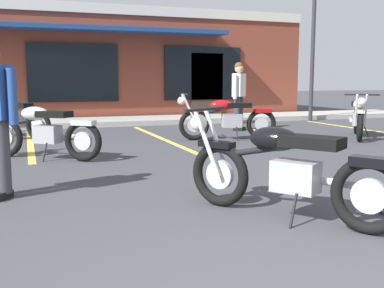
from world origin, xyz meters
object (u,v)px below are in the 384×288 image
object	(u,v)px
motorcycle_foreground_classic	(285,168)
motorcycle_red_sportbike	(227,118)
motorcycle_black_cruiser	(42,130)
motorcycle_silver_naked	(11,117)
parking_lot_lamp_post	(316,10)
person_by_back_row	(239,92)
motorcycle_green_cafe_racer	(358,116)

from	to	relation	value
motorcycle_foreground_classic	motorcycle_red_sportbike	size ratio (longest dim) A/B	0.88
motorcycle_red_sportbike	motorcycle_black_cruiser	size ratio (longest dim) A/B	1.18
motorcycle_silver_naked	parking_lot_lamp_post	size ratio (longest dim) A/B	0.33
motorcycle_black_cruiser	motorcycle_silver_naked	bearing A→B (deg)	100.57
motorcycle_black_cruiser	motorcycle_silver_naked	size ratio (longest dim) A/B	1.07
motorcycle_foreground_classic	motorcycle_black_cruiser	size ratio (longest dim) A/B	1.04
motorcycle_red_sportbike	person_by_back_row	xyz separation A→B (m)	(1.00, 1.54, 0.49)
motorcycle_black_cruiser	person_by_back_row	size ratio (longest dim) A/B	1.06
motorcycle_silver_naked	motorcycle_foreground_classic	bearing A→B (deg)	-70.26
motorcycle_foreground_classic	motorcycle_silver_naked	distance (m)	7.31
motorcycle_foreground_classic	motorcycle_green_cafe_racer	size ratio (longest dim) A/B	1.02
motorcycle_foreground_classic	person_by_back_row	world-z (taller)	person_by_back_row
motorcycle_silver_naked	person_by_back_row	xyz separation A→B (m)	(5.26, -0.05, 0.49)
motorcycle_silver_naked	person_by_back_row	world-z (taller)	person_by_back_row
motorcycle_green_cafe_racer	parking_lot_lamp_post	xyz separation A→B (m)	(1.43, 3.80, 2.81)
motorcycle_foreground_classic	motorcycle_green_cafe_racer	world-z (taller)	same
motorcycle_foreground_classic	motorcycle_black_cruiser	distance (m)	4.53
motorcycle_silver_naked	parking_lot_lamp_post	bearing A→B (deg)	10.27
person_by_back_row	parking_lot_lamp_post	world-z (taller)	parking_lot_lamp_post
motorcycle_silver_naked	motorcycle_black_cruiser	bearing A→B (deg)	-79.43
motorcycle_black_cruiser	motorcycle_silver_naked	distance (m)	2.84
motorcycle_foreground_classic	person_by_back_row	xyz separation A→B (m)	(2.79, 6.83, 0.49)
motorcycle_red_sportbike	motorcycle_black_cruiser	bearing A→B (deg)	-162.22
motorcycle_silver_naked	person_by_back_row	distance (m)	5.28
motorcycle_foreground_classic	person_by_back_row	size ratio (longest dim) A/B	1.10
motorcycle_black_cruiser	person_by_back_row	bearing A→B (deg)	30.03
motorcycle_black_cruiser	motorcycle_foreground_classic	bearing A→B (deg)	-64.53
motorcycle_foreground_classic	parking_lot_lamp_post	distance (m)	10.72
motorcycle_green_cafe_racer	person_by_back_row	size ratio (longest dim) A/B	1.07
motorcycle_red_sportbike	motorcycle_silver_naked	distance (m)	4.54
motorcycle_red_sportbike	parking_lot_lamp_post	bearing A→B (deg)	36.45
motorcycle_red_sportbike	motorcycle_silver_naked	world-z (taller)	same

